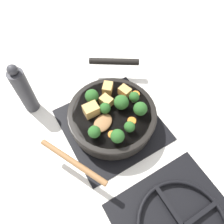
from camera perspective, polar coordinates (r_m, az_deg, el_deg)
ground_plane at (r=0.74m, az=0.00°, el=-3.39°), size 2.40×2.40×0.00m
front_burner_grate at (r=0.73m, az=0.00°, el=-2.94°), size 0.31×0.31×0.03m
skillet_pan at (r=0.70m, az=0.01°, el=-0.87°), size 0.35×0.39×0.06m
wooden_spoon at (r=0.62m, az=-6.47°, el=-8.08°), size 0.22×0.20×0.02m
tofu_cube_center_large at (r=0.70m, az=3.33°, el=5.40°), size 0.04×0.04×0.03m
tofu_cube_near_handle at (r=0.66m, az=-5.46°, el=0.56°), size 0.05×0.04×0.04m
tofu_cube_east_chunk at (r=0.71m, az=-1.15°, el=6.25°), size 0.05×0.05×0.03m
tofu_cube_west_chunk at (r=0.68m, az=-1.57°, el=2.81°), size 0.04×0.04×0.03m
broccoli_floret_near_spoon at (r=0.65m, az=7.40°, el=0.83°), size 0.04×0.04×0.05m
broccoli_floret_center_top at (r=0.66m, az=2.36°, el=2.66°), size 0.05×0.05×0.05m
broccoli_floret_east_rim at (r=0.61m, az=-4.65°, el=-5.23°), size 0.04×0.04×0.04m
broccoli_floret_west_rim at (r=0.68m, az=-5.30°, el=4.17°), size 0.04×0.04×0.05m
broccoli_floret_north_edge at (r=0.65m, az=-1.84°, el=0.98°), size 0.03×0.03×0.04m
broccoli_floret_south_cluster at (r=0.62m, az=4.60°, el=-3.88°), size 0.03×0.03×0.04m
broccoli_floret_mid_floret at (r=0.68m, az=6.04°, el=3.64°), size 0.03×0.03×0.04m
broccoli_floret_small_inner at (r=0.60m, az=1.44°, el=-6.35°), size 0.04×0.04×0.05m
carrot_slice_orange_thin at (r=0.66m, az=5.18°, el=-2.33°), size 0.03×0.03×0.01m
carrot_slice_near_center at (r=0.71m, az=6.20°, el=4.64°), size 0.03×0.03×0.01m
carrot_slice_edge_slice at (r=0.69m, az=2.33°, el=2.99°), size 0.03×0.03×0.01m
carrot_slice_under_broccoli at (r=0.63m, az=-0.02°, el=-5.90°), size 0.02×0.02×0.01m
pepper_mill at (r=0.76m, az=-22.04°, el=5.27°), size 0.05×0.05×0.21m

